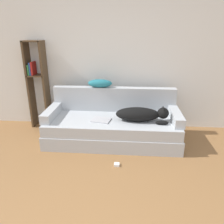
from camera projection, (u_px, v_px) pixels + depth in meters
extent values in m
cube|color=white|center=(103.00, 55.00, 3.98)|extent=(7.26, 0.06, 2.70)
cube|color=#B2B7BC|center=(112.00, 134.00, 3.73)|extent=(2.20, 0.91, 0.23)
cube|color=#B2B7BC|center=(112.00, 124.00, 3.65)|extent=(2.16, 0.87, 0.19)
cube|color=#B2B7BC|center=(114.00, 99.00, 3.90)|extent=(2.16, 0.15, 0.43)
cube|color=#B2B7BC|center=(52.00, 113.00, 3.66)|extent=(0.15, 0.72, 0.15)
cube|color=#B2B7BC|center=(176.00, 116.00, 3.51)|extent=(0.15, 0.72, 0.15)
ellipsoid|color=black|center=(138.00, 114.00, 3.49)|extent=(0.70, 0.28, 0.22)
sphere|color=black|center=(163.00, 113.00, 3.45)|extent=(0.18, 0.18, 0.18)
cone|color=black|center=(164.00, 110.00, 3.38)|extent=(0.06, 0.06, 0.08)
cone|color=black|center=(163.00, 108.00, 3.47)|extent=(0.06, 0.06, 0.08)
ellipsoid|color=black|center=(162.00, 123.00, 3.37)|extent=(0.21, 0.07, 0.07)
cube|color=#B7B7BC|center=(101.00, 120.00, 3.54)|extent=(0.34, 0.29, 0.02)
ellipsoid|color=teal|center=(100.00, 83.00, 3.82)|extent=(0.42, 0.19, 0.14)
cube|color=#4C3823|center=(30.00, 85.00, 4.11)|extent=(0.04, 0.26, 1.62)
cube|color=#4C3823|center=(46.00, 86.00, 4.08)|extent=(0.04, 0.26, 1.62)
cube|color=#4C3823|center=(33.00, 41.00, 3.81)|extent=(0.32, 0.26, 0.02)
cube|color=#4C3823|center=(37.00, 75.00, 4.03)|extent=(0.32, 0.26, 0.02)
cube|color=#337F42|center=(30.00, 70.00, 3.98)|extent=(0.03, 0.20, 0.19)
cube|color=#234C93|center=(32.00, 69.00, 3.97)|extent=(0.03, 0.20, 0.23)
cube|color=red|center=(34.00, 68.00, 3.97)|extent=(0.03, 0.20, 0.24)
cube|color=white|center=(117.00, 165.00, 3.07)|extent=(0.08, 0.08, 0.03)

